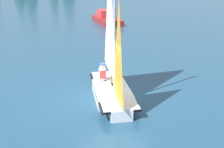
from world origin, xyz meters
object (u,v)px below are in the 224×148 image
Objects in this scene: sailboat_main at (112,77)px; sailor_helm at (114,80)px; motorboat_distant at (107,18)px; sailor_crew at (102,76)px.

sailboat_main reaches higher than sailor_helm.
motorboat_distant is (12.52, 10.68, -0.22)m from sailor_helm.
sailor_helm and sailor_crew have the same top height.
sailor_helm is (0.33, 0.14, -0.25)m from sailboat_main.
sailor_helm is at bearing 36.25° from sailor_crew.
sailor_crew is at bearing -164.27° from sailboat_main.
sailboat_main is 4.97× the size of sailor_crew.
motorboat_distant is at bearing 171.56° from sailboat_main.
sailboat_main is 0.44m from sailor_helm.
sailboat_main is at bearing -26.41° from sailor_helm.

